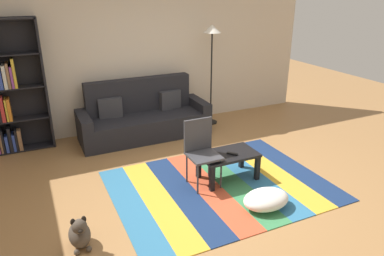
{
  "coord_description": "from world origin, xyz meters",
  "views": [
    {
      "loc": [
        -1.94,
        -3.76,
        2.51
      ],
      "look_at": [
        0.06,
        0.49,
        0.65
      ],
      "focal_mm": 33.56,
      "sensor_mm": 36.0,
      "label": 1
    }
  ],
  "objects_px": {
    "standing_lamp": "(212,42)",
    "tv_remote": "(232,154)",
    "bookshelf": "(8,91)",
    "coffee_table": "(228,158)",
    "dog": "(80,233)",
    "folding_chair": "(201,147)",
    "couch": "(144,118)",
    "pouf": "(266,199)"
  },
  "relations": [
    {
      "from": "pouf",
      "to": "folding_chair",
      "type": "xyz_separation_m",
      "value": [
        -0.44,
        0.88,
        0.41
      ]
    },
    {
      "from": "pouf",
      "to": "tv_remote",
      "type": "distance_m",
      "value": 0.81
    },
    {
      "from": "couch",
      "to": "bookshelf",
      "type": "relative_size",
      "value": 1.08
    },
    {
      "from": "couch",
      "to": "standing_lamp",
      "type": "distance_m",
      "value": 1.85
    },
    {
      "from": "standing_lamp",
      "to": "tv_remote",
      "type": "xyz_separation_m",
      "value": [
        -0.79,
        -2.12,
        -1.16
      ]
    },
    {
      "from": "pouf",
      "to": "bookshelf",
      "type": "bearing_deg",
      "value": 130.89
    },
    {
      "from": "bookshelf",
      "to": "tv_remote",
      "type": "relative_size",
      "value": 13.94
    },
    {
      "from": "couch",
      "to": "coffee_table",
      "type": "bearing_deg",
      "value": -74.42
    },
    {
      "from": "coffee_table",
      "to": "folding_chair",
      "type": "distance_m",
      "value": 0.44
    },
    {
      "from": "dog",
      "to": "folding_chair",
      "type": "xyz_separation_m",
      "value": [
        1.7,
        0.64,
        0.37
      ]
    },
    {
      "from": "bookshelf",
      "to": "standing_lamp",
      "type": "xyz_separation_m",
      "value": [
        3.45,
        -0.23,
        0.55
      ]
    },
    {
      "from": "coffee_table",
      "to": "pouf",
      "type": "xyz_separation_m",
      "value": [
        0.06,
        -0.82,
        -0.2
      ]
    },
    {
      "from": "tv_remote",
      "to": "folding_chair",
      "type": "height_order",
      "value": "folding_chair"
    },
    {
      "from": "coffee_table",
      "to": "pouf",
      "type": "relative_size",
      "value": 1.33
    },
    {
      "from": "pouf",
      "to": "standing_lamp",
      "type": "bearing_deg",
      "value": 75.13
    },
    {
      "from": "bookshelf",
      "to": "tv_remote",
      "type": "height_order",
      "value": "bookshelf"
    },
    {
      "from": "couch",
      "to": "tv_remote",
      "type": "height_order",
      "value": "couch"
    },
    {
      "from": "bookshelf",
      "to": "standing_lamp",
      "type": "distance_m",
      "value": 3.5
    },
    {
      "from": "pouf",
      "to": "dog",
      "type": "bearing_deg",
      "value": 173.57
    },
    {
      "from": "standing_lamp",
      "to": "coffee_table",
      "type": "bearing_deg",
      "value": -111.72
    },
    {
      "from": "coffee_table",
      "to": "dog",
      "type": "distance_m",
      "value": 2.17
    },
    {
      "from": "pouf",
      "to": "standing_lamp",
      "type": "height_order",
      "value": "standing_lamp"
    },
    {
      "from": "bookshelf",
      "to": "dog",
      "type": "height_order",
      "value": "bookshelf"
    },
    {
      "from": "tv_remote",
      "to": "folding_chair",
      "type": "xyz_separation_m",
      "value": [
        -0.41,
        0.12,
        0.13
      ]
    },
    {
      "from": "tv_remote",
      "to": "folding_chair",
      "type": "relative_size",
      "value": 0.17
    },
    {
      "from": "bookshelf",
      "to": "dog",
      "type": "xyz_separation_m",
      "value": [
        0.54,
        -2.86,
        -0.85
      ]
    },
    {
      "from": "bookshelf",
      "to": "coffee_table",
      "type": "height_order",
      "value": "bookshelf"
    },
    {
      "from": "coffee_table",
      "to": "folding_chair",
      "type": "relative_size",
      "value": 0.87
    },
    {
      "from": "standing_lamp",
      "to": "dog",
      "type": "bearing_deg",
      "value": -137.81
    },
    {
      "from": "couch",
      "to": "tv_remote",
      "type": "relative_size",
      "value": 15.07
    },
    {
      "from": "bookshelf",
      "to": "folding_chair",
      "type": "distance_m",
      "value": 3.19
    },
    {
      "from": "dog",
      "to": "folding_chair",
      "type": "relative_size",
      "value": 0.44
    },
    {
      "from": "couch",
      "to": "pouf",
      "type": "xyz_separation_m",
      "value": [
        0.62,
        -2.82,
        -0.22
      ]
    },
    {
      "from": "couch",
      "to": "folding_chair",
      "type": "distance_m",
      "value": 1.95
    },
    {
      "from": "couch",
      "to": "standing_lamp",
      "type": "xyz_separation_m",
      "value": [
        1.38,
        0.06,
        1.23
      ]
    },
    {
      "from": "dog",
      "to": "couch",
      "type": "bearing_deg",
      "value": 59.34
    },
    {
      "from": "couch",
      "to": "tv_remote",
      "type": "xyz_separation_m",
      "value": [
        0.59,
        -2.06,
        0.07
      ]
    },
    {
      "from": "pouf",
      "to": "folding_chair",
      "type": "relative_size",
      "value": 0.65
    },
    {
      "from": "tv_remote",
      "to": "bookshelf",
      "type": "bearing_deg",
      "value": 101.17
    },
    {
      "from": "coffee_table",
      "to": "dog",
      "type": "bearing_deg",
      "value": -164.62
    },
    {
      "from": "couch",
      "to": "coffee_table",
      "type": "distance_m",
      "value": 2.08
    },
    {
      "from": "coffee_table",
      "to": "pouf",
      "type": "bearing_deg",
      "value": -85.99
    }
  ]
}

